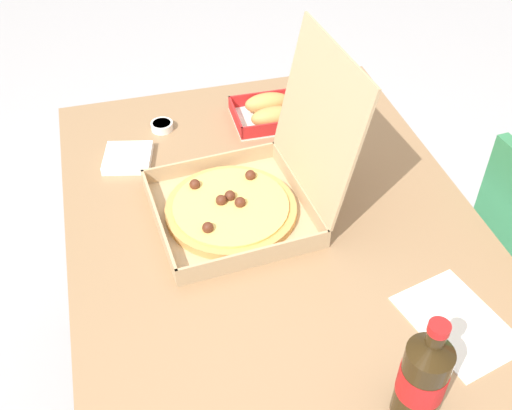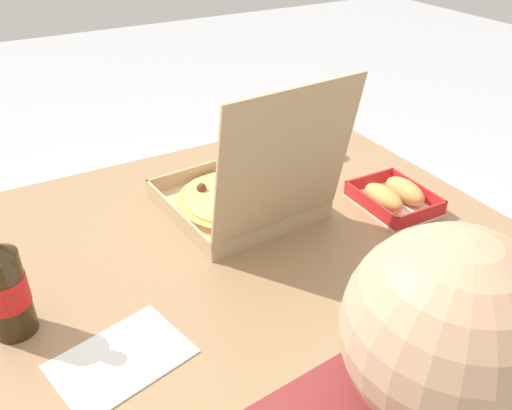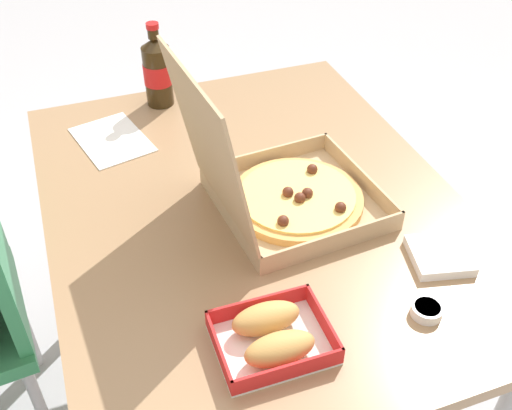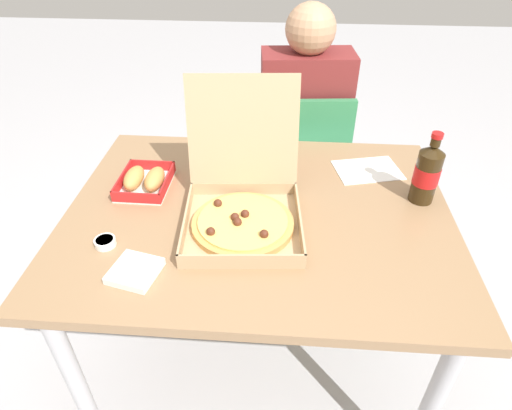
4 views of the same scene
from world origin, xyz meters
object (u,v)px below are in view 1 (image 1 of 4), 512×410
Objects in this scene: paper_menu at (457,323)px; dipping_sauce_cup at (162,126)px; napkin_pile at (128,158)px; pizza_box_open at (246,194)px; cola_bottle at (423,378)px; bread_side_box at (271,111)px.

paper_menu is 0.86m from dipping_sauce_cup.
napkin_pile is 0.15m from dipping_sauce_cup.
pizza_box_open is 0.49m from paper_menu.
dipping_sauce_cup is at bearing -162.83° from cola_bottle.
cola_bottle reaches higher than napkin_pile.
pizza_box_open reaches higher than bread_side_box.
pizza_box_open is 1.82× the size of cola_bottle.
napkin_pile and dipping_sauce_cup have the same top height.
dipping_sauce_cup is (-0.11, 0.10, 0.00)m from napkin_pile.
paper_menu is (0.39, 0.30, -0.05)m from pizza_box_open.
dipping_sauce_cup is at bearing 138.32° from napkin_pile.
cola_bottle is 2.04× the size of napkin_pile.
cola_bottle is at bearing 15.09° from pizza_box_open.
cola_bottle is 1.07× the size of paper_menu.
pizza_box_open is 2.13× the size of bread_side_box.
napkin_pile is at bearing -77.97° from bread_side_box.
bread_side_box is 0.73m from paper_menu.
pizza_box_open reaches higher than cola_bottle.
napkin_pile is at bearing -153.76° from paper_menu.
bread_side_box reaches higher than dipping_sauce_cup.
paper_menu is at bearing 131.41° from cola_bottle.
pizza_box_open is at bearing 20.18° from dipping_sauce_cup.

